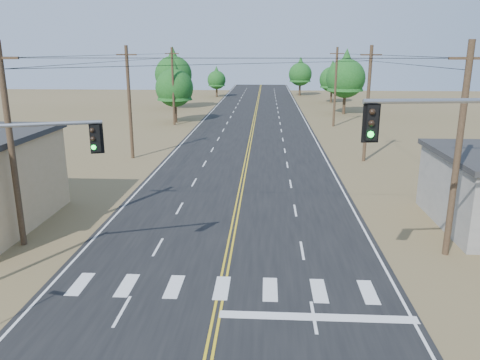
{
  "coord_description": "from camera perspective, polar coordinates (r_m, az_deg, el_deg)",
  "views": [
    {
      "loc": [
        1.74,
        -9.41,
        9.5
      ],
      "look_at": [
        0.51,
        12.27,
        3.5
      ],
      "focal_mm": 35.0,
      "sensor_mm": 36.0,
      "label": 1
    }
  ],
  "objects": [
    {
      "name": "road",
      "position": [
        40.58,
        0.7,
        1.92
      ],
      "size": [
        15.0,
        200.0,
        0.02
      ],
      "primitive_type": "cube",
      "color": "black",
      "rests_on": "ground"
    },
    {
      "name": "utility_pole_left_near",
      "position": [
        25.05,
        -26.13,
        3.78
      ],
      "size": [
        1.8,
        0.3,
        10.0
      ],
      "color": "#4C3826",
      "rests_on": "ground"
    },
    {
      "name": "utility_pole_left_mid",
      "position": [
        43.41,
        -13.33,
        9.24
      ],
      "size": [
        1.8,
        0.3,
        10.0
      ],
      "color": "#4C3826",
      "rests_on": "ground"
    },
    {
      "name": "utility_pole_left_far",
      "position": [
        62.78,
        -8.17,
        11.29
      ],
      "size": [
        1.8,
        0.3,
        10.0
      ],
      "color": "#4C3826",
      "rests_on": "ground"
    },
    {
      "name": "utility_pole_right_near",
      "position": [
        23.55,
        25.05,
        3.25
      ],
      "size": [
        1.8,
        0.3,
        10.0
      ],
      "color": "#4C3826",
      "rests_on": "ground"
    },
    {
      "name": "utility_pole_right_mid",
      "position": [
        42.56,
        15.3,
        9.0
      ],
      "size": [
        1.8,
        0.3,
        10.0
      ],
      "color": "#4C3826",
      "rests_on": "ground"
    },
    {
      "name": "utility_pole_right_far",
      "position": [
        62.19,
        11.55,
        11.1
      ],
      "size": [
        1.8,
        0.3,
        10.0
      ],
      "color": "#4C3826",
      "rests_on": "ground"
    },
    {
      "name": "signal_mast_right",
      "position": [
        18.87,
        26.71,
        1.26
      ],
      "size": [
        6.12,
        1.15,
        8.07
      ],
      "rotation": [
        0.0,
        0.0,
        0.13
      ],
      "color": "gray",
      "rests_on": "ground"
    },
    {
      "name": "tree_left_near",
      "position": [
        65.12,
        -8.01,
        11.52
      ],
      "size": [
        5.12,
        5.12,
        8.53
      ],
      "color": "#3F2D1E",
      "rests_on": "ground"
    },
    {
      "name": "tree_left_mid",
      "position": [
        81.29,
        -8.13,
        13.05
      ],
      "size": [
        6.19,
        6.19,
        10.31
      ],
      "color": "#3F2D1E",
      "rests_on": "ground"
    },
    {
      "name": "tree_left_far",
      "position": [
        101.85,
        -2.88,
        12.31
      ],
      "size": [
        3.89,
        3.89,
        6.48
      ],
      "color": "#3F2D1E",
      "rests_on": "ground"
    },
    {
      "name": "tree_right_near",
      "position": [
        75.17,
        12.78,
        12.46
      ],
      "size": [
        5.96,
        5.96,
        9.93
      ],
      "color": "#3F2D1E",
      "rests_on": "ground"
    },
    {
      "name": "tree_right_mid",
      "position": [
        91.78,
        11.17,
        12.24
      ],
      "size": [
        4.73,
        4.73,
        7.88
      ],
      "color": "#3F2D1E",
      "rests_on": "ground"
    },
    {
      "name": "tree_right_far",
      "position": [
        105.74,
        7.37,
        12.95
      ],
      "size": [
        5.02,
        5.02,
        8.37
      ],
      "color": "#3F2D1E",
      "rests_on": "ground"
    }
  ]
}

